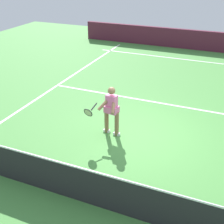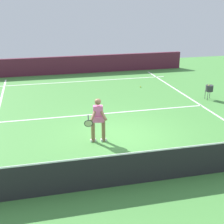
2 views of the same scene
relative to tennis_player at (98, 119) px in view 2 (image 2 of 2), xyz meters
name	(u,v)px [view 2 (image 2 of 2)]	position (x,y,z in m)	size (l,w,h in m)	color
ground_plane	(121,136)	(-0.88, -0.24, -0.85)	(27.86, 27.86, 0.00)	#4C9342
court_back_wall	(79,65)	(-0.88, -10.65, -0.29)	(14.02, 0.24, 1.12)	#561E33
baseline_marking	(84,81)	(-0.88, -8.45, -0.84)	(10.02, 0.10, 0.01)	white
service_line_marking	(106,113)	(-0.88, -2.72, -0.84)	(9.02, 0.10, 0.01)	white
court_net	(152,166)	(-0.88, 2.89, -0.37)	(9.70, 0.08, 1.03)	#4C4C51
tennis_player	(98,119)	(0.00, 0.00, 0.00)	(0.87, 0.91, 1.55)	#8C6647
tennis_ball_near	(140,87)	(-3.66, -6.36, -0.81)	(0.07, 0.07, 0.07)	#D1E533
ball_hopper	(209,88)	(-6.19, -3.52, -0.30)	(0.36, 0.36, 0.74)	#333338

